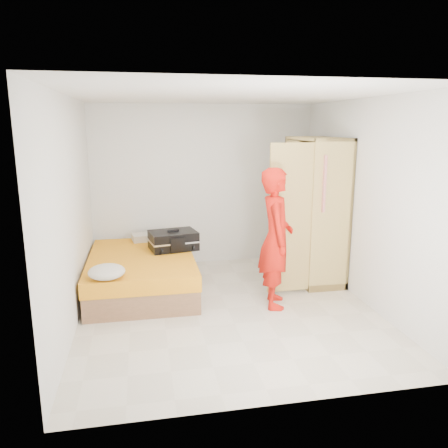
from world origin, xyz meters
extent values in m
plane|color=beige|center=(0.00, 0.00, 0.00)|extent=(4.00, 4.00, 0.00)
plane|color=white|center=(0.00, 0.00, 2.60)|extent=(4.00, 4.00, 0.00)
cube|color=white|center=(0.00, 2.00, 1.30)|extent=(3.60, 0.02, 2.60)
cube|color=white|center=(0.00, -2.00, 1.30)|extent=(3.60, 0.02, 2.60)
cube|color=white|center=(-1.80, 0.00, 1.30)|extent=(0.02, 4.00, 2.60)
cube|color=white|center=(1.80, 0.00, 1.30)|extent=(0.02, 4.00, 2.60)
cube|color=#906041|center=(-1.05, 0.85, 0.15)|extent=(1.40, 2.00, 0.30)
cube|color=orange|center=(-1.05, 0.85, 0.40)|extent=(1.42, 2.02, 0.20)
cube|color=#DABE6A|center=(1.77, 0.90, 1.05)|extent=(0.04, 1.20, 2.10)
cube|color=#DABE6A|center=(1.50, 0.32, 1.05)|extent=(0.58, 0.04, 2.10)
cube|color=#DABE6A|center=(1.50, 1.48, 1.05)|extent=(0.58, 0.04, 2.10)
cube|color=#DABE6A|center=(1.50, 0.90, 2.08)|extent=(0.58, 1.20, 0.04)
cube|color=tan|center=(1.50, 0.90, 0.05)|extent=(0.58, 1.20, 0.10)
cube|color=#DABE6A|center=(1.23, 1.20, 1.05)|extent=(0.04, 0.59, 2.00)
cube|color=#DABE6A|center=(0.92, 0.33, 1.05)|extent=(0.59, 0.06, 2.00)
cylinder|color=#B2B2B7|center=(1.50, 0.90, 1.92)|extent=(0.02, 1.10, 0.02)
imported|color=red|center=(0.62, 0.01, 0.88)|extent=(0.54, 0.71, 1.77)
cube|color=black|center=(-0.58, 1.12, 0.63)|extent=(0.73, 0.58, 0.26)
cube|color=black|center=(-0.58, 1.12, 0.78)|extent=(0.18, 0.08, 0.03)
ellipsoid|color=beige|center=(-1.45, -0.01, 0.58)|extent=(0.43, 0.43, 0.16)
cube|color=beige|center=(-0.89, 1.70, 0.55)|extent=(0.62, 0.38, 0.10)
camera|label=1|loc=(-1.00, -5.06, 2.26)|focal=35.00mm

